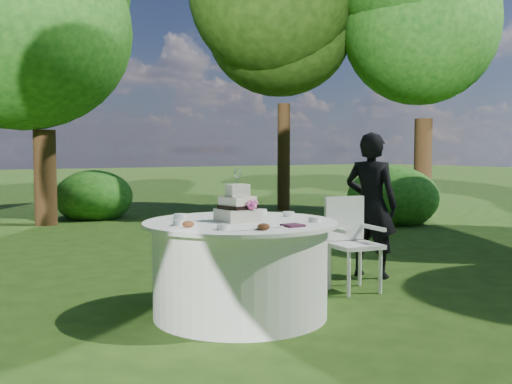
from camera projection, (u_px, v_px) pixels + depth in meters
ground at (240, 315)px, 4.86m from camera, size 80.00×80.00×0.00m
napkins at (293, 225)px, 4.47m from camera, size 0.14×0.14×0.02m
feather_plume at (258, 228)px, 4.33m from camera, size 0.48×0.07×0.01m
guest at (371, 205)px, 6.29m from camera, size 0.59×0.66×1.53m
table at (240, 268)px, 4.83m from camera, size 1.56×1.56×0.77m
cake at (238, 207)px, 4.80m from camera, size 0.29×0.31×0.42m
chair at (350, 236)px, 5.72m from camera, size 0.49×0.49×0.89m
votives at (243, 218)px, 4.86m from camera, size 1.16×0.91×0.04m
petal_cups at (234, 220)px, 4.69m from camera, size 0.96×1.10×0.05m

